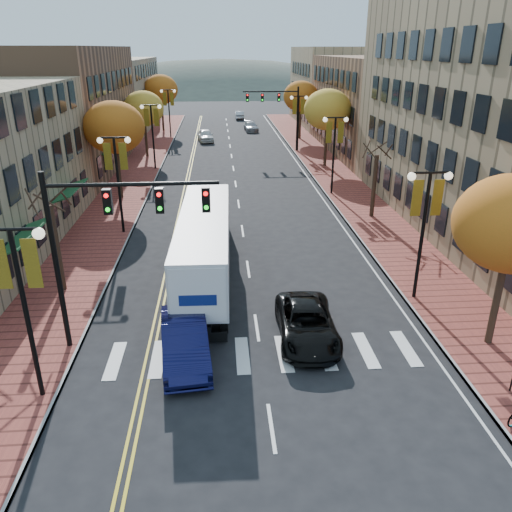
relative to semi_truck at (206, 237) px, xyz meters
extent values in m
plane|color=black|center=(2.15, -9.54, -2.08)|extent=(200.00, 200.00, 0.00)
cube|color=brown|center=(-6.85, 22.96, -2.00)|extent=(4.00, 85.00, 0.15)
cube|color=brown|center=(11.15, 22.96, -2.00)|extent=(4.00, 85.00, 0.15)
cube|color=brown|center=(-14.85, 26.46, 3.42)|extent=(12.00, 24.00, 11.00)
cube|color=#9E8966|center=(-14.85, 51.46, 2.67)|extent=(12.00, 26.00, 9.50)
cube|color=brown|center=(20.65, 32.46, 2.92)|extent=(15.00, 24.00, 10.00)
cube|color=#9E8966|center=(20.65, 54.46, 3.42)|extent=(15.00, 20.00, 11.00)
cylinder|color=#382619|center=(-6.85, -1.54, 0.17)|extent=(0.28, 0.28, 4.20)
cylinder|color=#382619|center=(-6.85, 14.46, 0.52)|extent=(0.28, 0.28, 4.90)
ellipsoid|color=#CA5B17|center=(-6.85, 14.46, 3.38)|extent=(4.48, 4.48, 3.81)
cylinder|color=#382619|center=(-6.85, 30.46, 0.35)|extent=(0.28, 0.28, 4.55)
ellipsoid|color=gold|center=(-6.85, 30.46, 2.99)|extent=(4.16, 4.16, 3.54)
cylinder|color=#382619|center=(-6.85, 48.46, 0.59)|extent=(0.28, 0.28, 5.04)
ellipsoid|color=#CA5B17|center=(-6.85, 48.46, 3.54)|extent=(4.61, 4.61, 3.92)
cylinder|color=#382619|center=(11.15, -7.54, 0.35)|extent=(0.28, 0.28, 4.55)
cylinder|color=#382619|center=(11.15, 8.46, 0.17)|extent=(0.28, 0.28, 4.20)
cylinder|color=#382619|center=(11.15, 24.46, 0.52)|extent=(0.28, 0.28, 4.90)
ellipsoid|color=gold|center=(11.15, 24.46, 3.38)|extent=(4.48, 4.48, 3.81)
cylinder|color=#382619|center=(11.15, 40.46, 0.45)|extent=(0.28, 0.28, 4.76)
ellipsoid|color=#CA5B17|center=(11.15, 40.46, 3.23)|extent=(4.35, 4.35, 3.70)
cylinder|color=black|center=(-5.35, -9.54, 0.92)|extent=(0.16, 0.16, 6.00)
cylinder|color=black|center=(-5.35, -9.54, 3.92)|extent=(1.60, 0.10, 0.10)
sphere|color=#FFF2CC|center=(-4.55, -9.54, 3.77)|extent=(0.36, 0.36, 0.36)
cube|color=gold|center=(-5.80, -9.54, 2.82)|extent=(0.45, 0.03, 1.60)
cube|color=gold|center=(-4.90, -9.54, 2.82)|extent=(0.45, 0.03, 1.60)
cylinder|color=black|center=(-5.35, 6.46, 0.92)|extent=(0.16, 0.16, 6.00)
cylinder|color=black|center=(-5.35, 6.46, 3.92)|extent=(1.60, 0.10, 0.10)
sphere|color=#FFF2CC|center=(-6.15, 6.46, 3.77)|extent=(0.36, 0.36, 0.36)
sphere|color=#FFF2CC|center=(-4.55, 6.46, 3.77)|extent=(0.36, 0.36, 0.36)
cube|color=gold|center=(-5.80, 6.46, 2.82)|extent=(0.45, 0.03, 1.60)
cube|color=gold|center=(-4.90, 6.46, 2.82)|extent=(0.45, 0.03, 1.60)
cylinder|color=black|center=(-5.35, 24.46, 0.92)|extent=(0.16, 0.16, 6.00)
cylinder|color=black|center=(-5.35, 24.46, 3.92)|extent=(1.60, 0.10, 0.10)
sphere|color=#FFF2CC|center=(-6.15, 24.46, 3.77)|extent=(0.36, 0.36, 0.36)
sphere|color=#FFF2CC|center=(-4.55, 24.46, 3.77)|extent=(0.36, 0.36, 0.36)
cube|color=gold|center=(-5.80, 24.46, 2.82)|extent=(0.45, 0.03, 1.60)
cube|color=gold|center=(-4.90, 24.46, 2.82)|extent=(0.45, 0.03, 1.60)
cylinder|color=black|center=(-5.35, 42.46, 0.92)|extent=(0.16, 0.16, 6.00)
cylinder|color=black|center=(-5.35, 42.46, 3.92)|extent=(1.60, 0.10, 0.10)
sphere|color=#FFF2CC|center=(-6.15, 42.46, 3.77)|extent=(0.36, 0.36, 0.36)
sphere|color=#FFF2CC|center=(-4.55, 42.46, 3.77)|extent=(0.36, 0.36, 0.36)
cube|color=gold|center=(-5.80, 42.46, 2.82)|extent=(0.45, 0.03, 1.60)
cube|color=gold|center=(-4.90, 42.46, 2.82)|extent=(0.45, 0.03, 1.60)
cylinder|color=black|center=(9.65, -3.54, 0.92)|extent=(0.16, 0.16, 6.00)
cylinder|color=black|center=(9.65, -3.54, 3.92)|extent=(1.60, 0.10, 0.10)
sphere|color=#FFF2CC|center=(8.85, -3.54, 3.77)|extent=(0.36, 0.36, 0.36)
sphere|color=#FFF2CC|center=(10.45, -3.54, 3.77)|extent=(0.36, 0.36, 0.36)
cube|color=gold|center=(9.20, -3.54, 2.82)|extent=(0.45, 0.03, 1.60)
cube|color=gold|center=(10.10, -3.54, 2.82)|extent=(0.45, 0.03, 1.60)
cylinder|color=black|center=(9.65, 14.46, 0.92)|extent=(0.16, 0.16, 6.00)
cylinder|color=black|center=(9.65, 14.46, 3.92)|extent=(1.60, 0.10, 0.10)
sphere|color=#FFF2CC|center=(8.85, 14.46, 3.77)|extent=(0.36, 0.36, 0.36)
sphere|color=#FFF2CC|center=(10.45, 14.46, 3.77)|extent=(0.36, 0.36, 0.36)
cube|color=gold|center=(9.20, 14.46, 2.82)|extent=(0.45, 0.03, 1.60)
cube|color=gold|center=(10.10, 14.46, 2.82)|extent=(0.45, 0.03, 1.60)
cylinder|color=black|center=(9.65, 32.46, 0.92)|extent=(0.16, 0.16, 6.00)
cylinder|color=black|center=(9.65, 32.46, 3.92)|extent=(1.60, 0.10, 0.10)
sphere|color=#FFF2CC|center=(8.85, 32.46, 3.77)|extent=(0.36, 0.36, 0.36)
sphere|color=#FFF2CC|center=(10.45, 32.46, 3.77)|extent=(0.36, 0.36, 0.36)
cube|color=gold|center=(9.20, 32.46, 2.82)|extent=(0.45, 0.03, 1.60)
cube|color=gold|center=(10.10, 32.46, 2.82)|extent=(0.45, 0.03, 1.60)
cylinder|color=black|center=(-5.25, -6.54, 1.42)|extent=(0.20, 0.20, 7.00)
cylinder|color=black|center=(-2.25, -6.54, 4.42)|extent=(6.00, 0.14, 0.14)
cube|color=black|center=(-3.15, -6.54, 3.82)|extent=(0.30, 0.25, 0.90)
sphere|color=#FF0C0C|center=(-3.15, -6.68, 4.07)|extent=(0.16, 0.16, 0.16)
cube|color=black|center=(-1.35, -6.54, 3.82)|extent=(0.30, 0.25, 0.90)
sphere|color=#FF0C0C|center=(-1.35, -6.68, 4.07)|extent=(0.16, 0.16, 0.16)
cube|color=black|center=(0.27, -6.54, 3.82)|extent=(0.30, 0.25, 0.90)
sphere|color=#FF0C0C|center=(0.27, -6.68, 4.07)|extent=(0.16, 0.16, 0.16)
cylinder|color=black|center=(9.55, 32.46, 1.42)|extent=(0.20, 0.20, 7.00)
cylinder|color=black|center=(6.55, 32.46, 4.42)|extent=(6.00, 0.14, 0.14)
cube|color=black|center=(7.45, 32.46, 3.82)|extent=(0.30, 0.25, 0.90)
sphere|color=#FF0C0C|center=(7.45, 32.32, 4.07)|extent=(0.16, 0.16, 0.16)
cube|color=black|center=(5.65, 32.46, 3.82)|extent=(0.30, 0.25, 0.90)
sphere|color=#FF0C0C|center=(5.65, 32.32, 4.07)|extent=(0.16, 0.16, 0.16)
cube|color=black|center=(4.03, 32.46, 3.82)|extent=(0.30, 0.25, 0.90)
sphere|color=#FF0C0C|center=(4.03, 32.32, 4.07)|extent=(0.16, 0.16, 0.16)
cube|color=black|center=(-0.03, -1.14, -1.32)|extent=(1.17, 11.57, 0.31)
cube|color=silver|center=(-0.03, -1.14, 0.23)|extent=(2.59, 11.61, 2.49)
cube|color=black|center=(0.14, 5.97, -0.61)|extent=(2.29, 2.72, 2.22)
cylinder|color=black|center=(-1.07, -5.73, -1.63)|extent=(0.33, 0.90, 0.89)
cylinder|color=black|center=(0.79, -5.78, -1.63)|extent=(0.33, 0.90, 0.89)
cylinder|color=black|center=(-1.05, -4.67, -1.63)|extent=(0.33, 0.90, 0.89)
cylinder|color=black|center=(0.82, -4.71, -1.63)|extent=(0.33, 0.90, 0.89)
cylinder|color=black|center=(-0.81, 4.93, -1.63)|extent=(0.33, 0.90, 0.89)
cylinder|color=black|center=(1.05, 4.88, -1.63)|extent=(0.33, 0.90, 0.89)
cylinder|color=black|center=(-0.77, 6.88, -1.63)|extent=(0.33, 0.90, 0.89)
cylinder|color=black|center=(1.10, 6.84, -1.63)|extent=(0.33, 0.90, 0.89)
imported|color=#0D0E36|center=(-0.69, -7.61, -1.29)|extent=(2.16, 4.92, 1.57)
imported|color=black|center=(4.09, -6.51, -1.40)|extent=(2.44, 4.99, 1.36)
imported|color=silver|center=(-0.81, 39.86, -1.33)|extent=(2.32, 4.59, 1.50)
imported|color=#95949B|center=(5.42, 47.80, -1.45)|extent=(1.98, 4.39, 1.25)
imported|color=#B9B9C1|center=(4.37, 60.74, -1.44)|extent=(1.36, 3.88, 1.28)
camera|label=1|loc=(0.77, -23.64, 8.78)|focal=35.00mm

